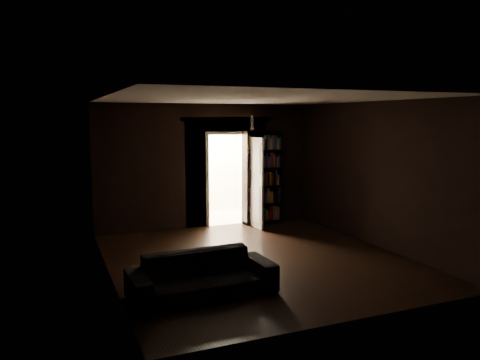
# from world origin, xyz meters

# --- Properties ---
(ground) EXTENTS (5.50, 5.50, 0.00)m
(ground) POSITION_xyz_m (0.00, 0.00, 0.00)
(ground) COLOR black
(ground) RESTS_ON ground
(room_walls) EXTENTS (5.02, 5.61, 2.84)m
(room_walls) POSITION_xyz_m (-0.01, 1.07, 1.68)
(room_walls) COLOR black
(room_walls) RESTS_ON ground
(kitchen_alcove) EXTENTS (2.20, 1.80, 2.60)m
(kitchen_alcove) POSITION_xyz_m (0.50, 3.87, 1.21)
(kitchen_alcove) COLOR beige
(kitchen_alcove) RESTS_ON ground
(sofa) EXTENTS (2.07, 0.96, 0.79)m
(sofa) POSITION_xyz_m (-1.40, -1.25, 0.39)
(sofa) COLOR black
(sofa) RESTS_ON ground
(bookshelf) EXTENTS (0.96, 0.60, 2.20)m
(bookshelf) POSITION_xyz_m (1.32, 2.59, 1.10)
(bookshelf) COLOR black
(bookshelf) RESTS_ON ground
(refrigerator) EXTENTS (0.81, 0.76, 1.65)m
(refrigerator) POSITION_xyz_m (-0.10, 4.11, 0.82)
(refrigerator) COLOR white
(refrigerator) RESTS_ON ground
(door) EXTENTS (0.08, 0.85, 2.05)m
(door) POSITION_xyz_m (0.99, 2.31, 1.02)
(door) COLOR white
(door) RESTS_ON ground
(figurine) EXTENTS (0.14, 0.14, 0.33)m
(figurine) POSITION_xyz_m (1.07, 2.61, 2.37)
(figurine) COLOR white
(figurine) RESTS_ON bookshelf
(bottles) EXTENTS (0.63, 0.13, 0.25)m
(bottles) POSITION_xyz_m (-0.11, 4.06, 1.78)
(bottles) COLOR black
(bottles) RESTS_ON refrigerator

